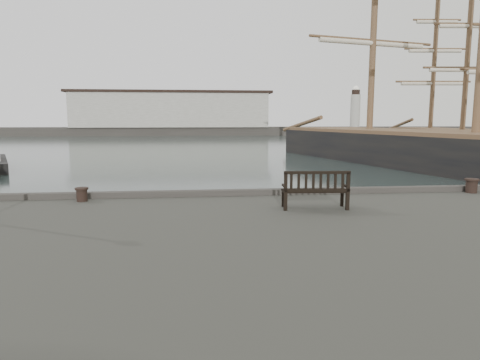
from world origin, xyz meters
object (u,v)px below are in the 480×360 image
object	(u,v)px
bollard_left	(82,194)
tall_ship_far	(461,146)
tall_ship_main	(474,161)
bollard_right	(472,186)
bench	(315,197)

from	to	relation	value
bollard_left	tall_ship_far	world-z (taller)	tall_ship_far
tall_ship_main	tall_ship_far	distance (m)	19.19
bollard_right	tall_ship_far	world-z (taller)	tall_ship_far
bollard_left	tall_ship_main	distance (m)	29.58
bollard_right	tall_ship_main	size ratio (longest dim) A/B	0.01
bench	bollard_left	size ratio (longest dim) A/B	4.44
bench	bollard_right	world-z (taller)	bench
bench	bollard_right	xyz separation A→B (m)	(5.83, 1.89, -0.09)
tall_ship_main	tall_ship_far	bearing A→B (deg)	44.85
bollard_left	bollard_right	distance (m)	12.37
bench	tall_ship_main	bearing A→B (deg)	50.99
bollard_right	tall_ship_main	xyz separation A→B (m)	(11.83, 16.87, -0.96)
tall_ship_main	bench	bearing A→B (deg)	-147.54
bollard_right	tall_ship_far	size ratio (longest dim) A/B	0.02
tall_ship_far	bench	bearing A→B (deg)	-122.61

